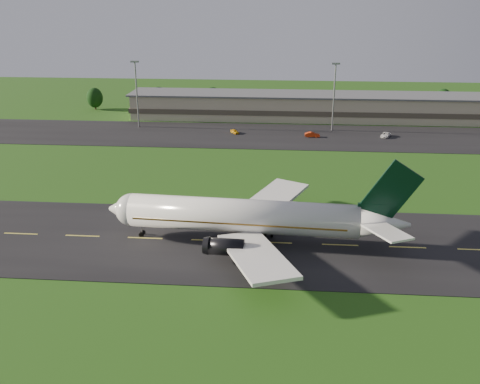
# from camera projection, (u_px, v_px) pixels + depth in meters

# --- Properties ---
(ground) EXTENTS (360.00, 360.00, 0.00)m
(ground) POSITION_uv_depth(u_px,v_px,m) (340.00, 245.00, 88.77)
(ground) COLOR #1D4310
(ground) RESTS_ON ground
(taxiway) EXTENTS (220.00, 30.00, 0.10)m
(taxiway) POSITION_uv_depth(u_px,v_px,m) (340.00, 245.00, 88.76)
(taxiway) COLOR black
(taxiway) RESTS_ON ground
(apron) EXTENTS (260.00, 30.00, 0.10)m
(apron) POSITION_uv_depth(u_px,v_px,m) (317.00, 137.00, 156.02)
(apron) COLOR black
(apron) RESTS_ON ground
(airliner) EXTENTS (51.30, 42.11, 15.57)m
(airliner) POSITION_uv_depth(u_px,v_px,m) (248.00, 217.00, 88.26)
(airliner) COLOR white
(airliner) RESTS_ON ground
(terminal) EXTENTS (145.00, 16.00, 8.40)m
(terminal) POSITION_uv_depth(u_px,v_px,m) (333.00, 107.00, 176.75)
(terminal) COLOR tan
(terminal) RESTS_ON ground
(light_mast_west) EXTENTS (2.40, 1.20, 20.35)m
(light_mast_west) POSITION_uv_depth(u_px,v_px,m) (136.00, 86.00, 163.21)
(light_mast_west) COLOR gray
(light_mast_west) RESTS_ON ground
(light_mast_centre) EXTENTS (2.40, 1.20, 20.35)m
(light_mast_centre) POSITION_uv_depth(u_px,v_px,m) (334.00, 89.00, 158.69)
(light_mast_centre) COLOR gray
(light_mast_centre) RESTS_ON ground
(tree_line) EXTENTS (199.14, 8.34, 9.27)m
(tree_line) POSITION_uv_depth(u_px,v_px,m) (415.00, 101.00, 184.01)
(tree_line) COLOR black
(tree_line) RESTS_ON ground
(service_vehicle_a) EXTENTS (3.12, 3.70, 1.20)m
(service_vehicle_a) POSITION_uv_depth(u_px,v_px,m) (235.00, 131.00, 159.29)
(service_vehicle_a) COLOR #E0A40D
(service_vehicle_a) RESTS_ON apron
(service_vehicle_b) EXTENTS (4.43, 1.71, 1.44)m
(service_vehicle_b) POSITION_uv_depth(u_px,v_px,m) (312.00, 135.00, 155.20)
(service_vehicle_b) COLOR #A8290B
(service_vehicle_b) RESTS_ON apron
(service_vehicle_c) EXTENTS (3.76, 5.15, 1.30)m
(service_vehicle_c) POSITION_uv_depth(u_px,v_px,m) (386.00, 135.00, 155.22)
(service_vehicle_c) COLOR white
(service_vehicle_c) RESTS_ON apron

